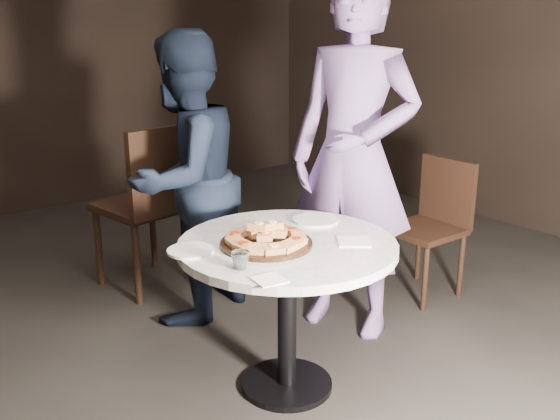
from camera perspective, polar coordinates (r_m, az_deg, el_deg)
name	(u,v)px	position (r m, az deg, el deg)	size (l,w,h in m)	color
floor	(273,387)	(2.97, -0.67, -15.84)	(7.00, 7.00, 0.00)	black
table	(287,270)	(2.70, 0.67, -5.55)	(1.24, 1.24, 0.70)	black
serving_board	(266,244)	(2.61, -1.26, -3.09)	(0.39, 0.39, 0.02)	black
focaccia_pile	(266,235)	(2.60, -1.26, -2.33)	(0.34, 0.34, 0.09)	#BE7A49
plate_left	(190,251)	(2.56, -8.19, -3.69)	(0.19, 0.19, 0.01)	white
plate_right	(316,220)	(2.92, 3.27, -0.92)	(0.22, 0.22, 0.01)	white
water_glass	(240,260)	(2.37, -3.64, -4.62)	(0.07, 0.07, 0.07)	silver
napkin_near	(269,280)	(2.27, -0.98, -6.38)	(0.11, 0.11, 0.01)	white
napkin_far	(354,241)	(2.66, 6.75, -2.87)	(0.13, 0.13, 0.01)	white
chair_far	(152,197)	(3.80, -11.58, 1.17)	(0.55, 0.57, 1.03)	black
chair_right	(434,217)	(3.85, 13.91, -0.67)	(0.41, 0.39, 0.82)	black
diner_navy	(185,180)	(3.39, -8.70, 2.74)	(0.76, 0.59, 1.57)	black
diner_teal	(353,159)	(3.21, 6.74, 4.68)	(0.68, 0.44, 1.86)	slate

